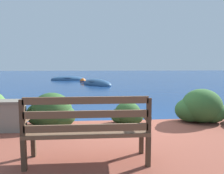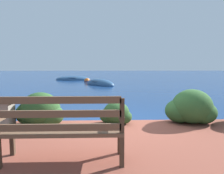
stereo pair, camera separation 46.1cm
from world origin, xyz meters
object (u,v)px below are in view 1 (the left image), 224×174
object	(u,v)px
rowboat_mid	(68,79)
mooring_buoy	(83,81)
rowboat_nearest	(97,84)
park_bench	(87,128)

from	to	relation	value
rowboat_mid	mooring_buoy	bearing A→B (deg)	-58.38
rowboat_nearest	mooring_buoy	distance (m)	2.60
rowboat_nearest	rowboat_mid	bearing A→B (deg)	-5.30
rowboat_mid	rowboat_nearest	bearing A→B (deg)	-61.62
mooring_buoy	rowboat_nearest	bearing A→B (deg)	-64.16
park_bench	mooring_buoy	bearing A→B (deg)	87.42
rowboat_nearest	rowboat_mid	distance (m)	5.32
rowboat_mid	mooring_buoy	size ratio (longest dim) A/B	5.96
park_bench	mooring_buoy	xyz separation A→B (m)	(-0.91, 15.17, -0.62)
rowboat_mid	mooring_buoy	world-z (taller)	rowboat_mid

